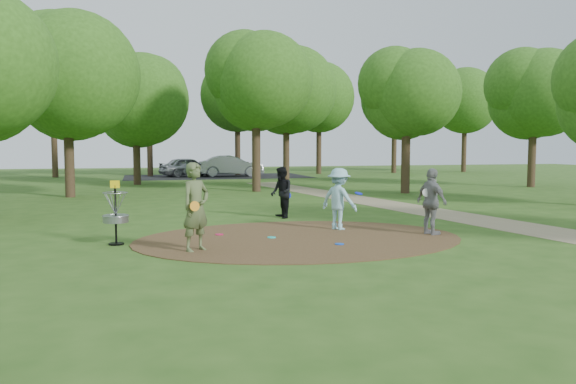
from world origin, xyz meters
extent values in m
plane|color=#2D5119|center=(0.00, 0.00, 0.00)|extent=(100.00, 100.00, 0.00)
cylinder|color=#47301C|center=(0.00, 0.00, 0.01)|extent=(8.40, 8.40, 0.02)
cube|color=#8C7A5B|center=(6.50, 2.00, 0.01)|extent=(7.55, 39.89, 0.01)
cube|color=black|center=(2.00, 30.00, 0.00)|extent=(14.00, 8.00, 0.01)
imported|color=#526138|center=(-2.74, -1.05, 1.00)|extent=(0.87, 0.82, 1.99)
cylinder|color=orange|center=(-2.79, -1.36, 1.05)|extent=(0.22, 0.10, 0.22)
imported|color=#94CEDD|center=(1.47, 1.17, 0.87)|extent=(1.18, 1.29, 1.74)
cylinder|color=#0D1CE0|center=(2.08, 1.20, 1.02)|extent=(0.30, 0.30, 0.08)
imported|color=black|center=(0.56, 4.12, 0.84)|extent=(0.70, 0.87, 1.69)
cylinder|color=#0C1FD1|center=(0.77, 4.06, 0.75)|extent=(0.23, 0.11, 0.22)
imported|color=gray|center=(3.52, -0.34, 0.89)|extent=(0.66, 1.11, 1.78)
cylinder|color=silver|center=(3.35, -0.36, 1.14)|extent=(0.23, 0.08, 0.22)
cylinder|color=#1CE0D4|center=(-0.70, 0.22, 0.03)|extent=(0.22, 0.22, 0.02)
cylinder|color=blue|center=(0.64, -1.15, 0.03)|extent=(0.22, 0.22, 0.02)
cylinder|color=#DA154F|center=(-1.93, 1.04, 0.03)|extent=(0.22, 0.22, 0.02)
imported|color=#9D9EA4|center=(-0.16, 30.58, 0.75)|extent=(4.73, 3.03, 1.50)
imported|color=#97999E|center=(3.08, 29.82, 0.82)|extent=(5.04, 1.92, 1.64)
cylinder|color=black|center=(-4.50, 0.30, 0.68)|extent=(0.05, 0.05, 1.35)
cylinder|color=black|center=(-4.50, 0.30, 0.02)|extent=(0.36, 0.36, 0.04)
cylinder|color=gray|center=(-4.50, 0.30, 0.62)|extent=(0.60, 0.60, 0.16)
torus|color=gray|center=(-4.50, 0.30, 0.70)|extent=(0.63, 0.63, 0.03)
torus|color=gray|center=(-4.50, 0.30, 1.25)|extent=(0.58, 0.58, 0.02)
cube|color=yellow|center=(-4.50, 0.30, 1.45)|extent=(0.22, 0.02, 0.18)
cylinder|color=#332316|center=(-7.00, 14.00, 1.90)|extent=(0.44, 0.44, 3.80)
sphere|color=#2A5316|center=(-7.00, 14.00, 5.38)|extent=(5.76, 5.76, 5.76)
cylinder|color=#332316|center=(2.00, 15.00, 2.09)|extent=(0.44, 0.44, 4.18)
sphere|color=#2A5316|center=(2.00, 15.00, 5.53)|extent=(4.92, 4.92, 4.92)
cylinder|color=#332316|center=(9.00, 12.00, 1.80)|extent=(0.44, 0.44, 3.61)
sphere|color=#2A5316|center=(9.00, 12.00, 4.79)|extent=(4.29, 4.29, 4.29)
cylinder|color=#332316|center=(-4.00, 22.00, 1.71)|extent=(0.44, 0.44, 3.42)
sphere|color=#2A5316|center=(-4.00, 22.00, 4.96)|extent=(5.60, 5.60, 5.60)
cylinder|color=#332316|center=(6.00, 24.00, 2.19)|extent=(0.44, 0.44, 4.37)
sphere|color=#2A5316|center=(6.00, 24.00, 6.01)|extent=(5.98, 5.98, 5.98)
cylinder|color=#332316|center=(18.00, 14.00, 1.90)|extent=(0.44, 0.44, 3.80)
sphere|color=#2A5316|center=(18.00, 14.00, 5.18)|extent=(5.00, 5.00, 5.00)
camera|label=1|loc=(-3.97, -13.59, 2.35)|focal=35.00mm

